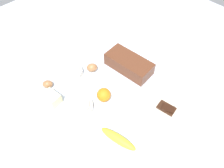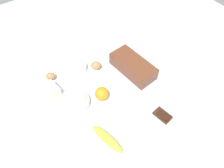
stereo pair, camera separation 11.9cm
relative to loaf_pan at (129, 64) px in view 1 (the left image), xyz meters
The scene contains 10 objects.
ground_plane 0.19m from the loaf_pan, 78.08° to the right, with size 2.40×2.40×0.02m, color silver.
loaf_pan is the anchor object (origin of this frame).
flour_bowl 0.40m from the loaf_pan, 87.88° to the right, with size 0.15×0.15×0.07m.
sugar_bowl 0.34m from the loaf_pan, 126.89° to the right, with size 0.13×0.13×0.06m.
banana 0.47m from the loaf_pan, 53.37° to the right, with size 0.19×0.04×0.04m, color yellow.
orange_fruit 0.26m from the loaf_pan, 77.47° to the right, with size 0.07×0.07×0.07m, color orange.
butter_block 0.48m from the loaf_pan, 104.80° to the right, with size 0.09×0.06×0.06m, color #F4EDB2.
egg_near_butter 0.22m from the loaf_pan, 130.73° to the right, with size 0.05×0.05×0.06m, color #AA7345.
egg_beside_bowl 0.48m from the loaf_pan, 117.89° to the right, with size 0.04×0.04×0.06m, color #A16C41.
chocolate_plate 0.34m from the loaf_pan, 12.63° to the right, with size 0.13×0.13×0.03m.
Camera 1 is at (0.53, -0.52, 0.98)m, focal length 35.05 mm.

